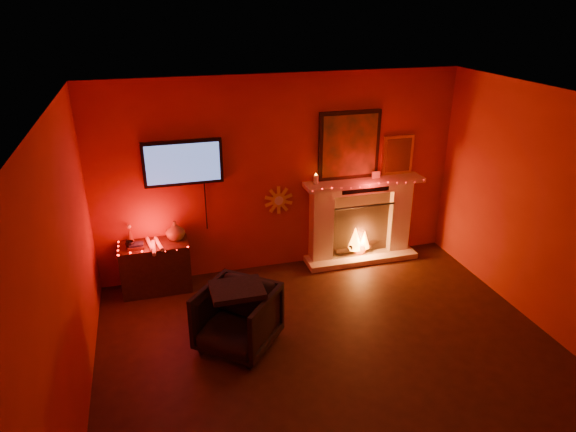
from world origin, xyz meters
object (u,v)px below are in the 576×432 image
Objects in this scene: fireplace at (360,212)px; sunburst_clock at (279,200)px; tv at (183,163)px; armchair at (238,318)px; console_table at (156,264)px.

fireplace is 5.45× the size of sunburst_clock.
tv reaches higher than armchair.
console_table is at bearing -177.50° from fireplace.
tv is 1.35× the size of console_table.
sunburst_clock reaches higher than console_table.
console_table is 1.67m from armchair.
tv is (-2.44, 0.06, 0.92)m from fireplace.
sunburst_clock is 1.84m from console_table.
armchair is (0.33, -1.66, -1.29)m from tv.
sunburst_clock is (-1.19, 0.09, 0.28)m from fireplace.
tv is at bearing 141.49° from armchair.
armchair is at bearing -61.68° from console_table.
fireplace reaches higher than tv.
fireplace is at bearing 2.50° from console_table.
armchair is at bearing -78.68° from tv.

